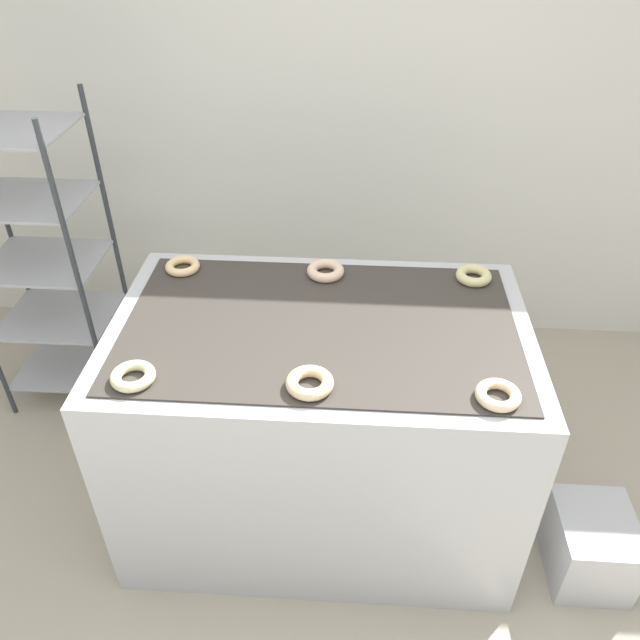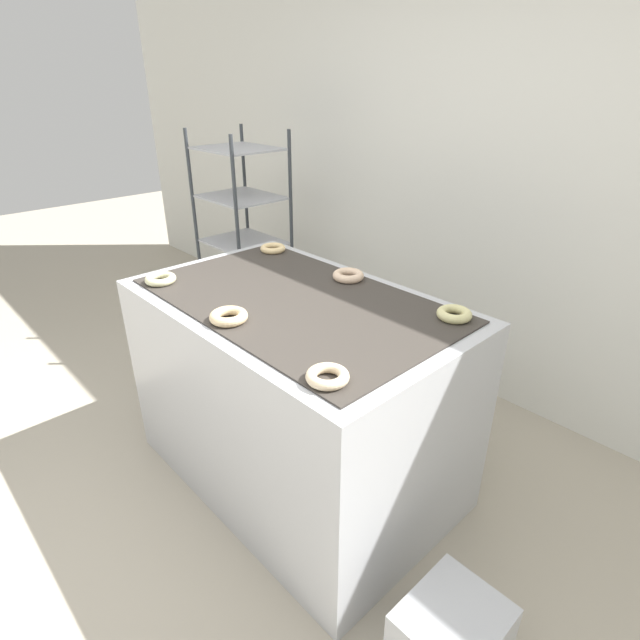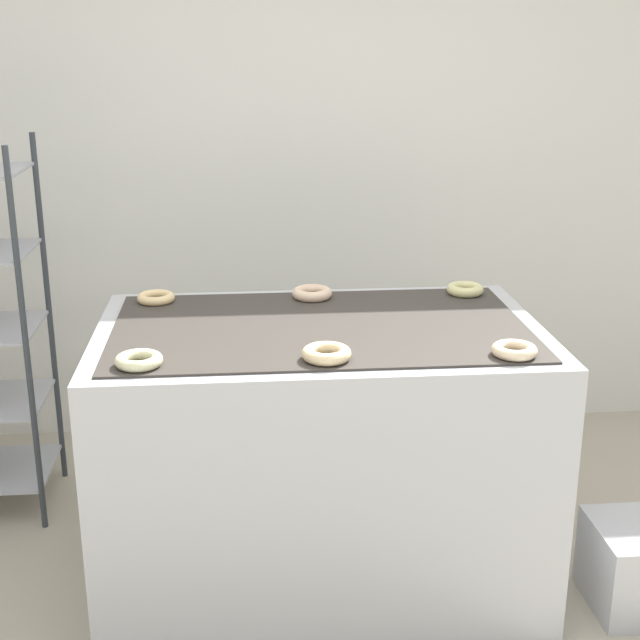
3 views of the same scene
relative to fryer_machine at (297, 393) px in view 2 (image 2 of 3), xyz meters
name	(u,v)px [view 2 (image 2 of 3)]	position (x,y,z in m)	size (l,w,h in m)	color
ground_plane	(172,553)	(0.00, -0.72, -0.49)	(14.00, 14.00, 0.00)	#B2A893
wall_back	(480,164)	(0.00, 1.40, 0.91)	(8.00, 0.05, 2.80)	silver
fryer_machine	(297,393)	(0.00, 0.00, 0.00)	(1.51, 0.95, 0.98)	#B7BABF
baking_rack_cart	(244,242)	(-1.36, 0.68, 0.29)	(0.55, 0.47, 1.55)	#33383D
donut_near_left	(161,279)	(-0.57, -0.34, 0.51)	(0.14, 0.14, 0.04)	beige
donut_near_center	(229,316)	(-0.01, -0.33, 0.51)	(0.15, 0.15, 0.04)	beige
donut_near_right	(327,376)	(0.57, -0.35, 0.51)	(0.14, 0.14, 0.04)	beige
donut_far_left	(273,248)	(-0.58, 0.34, 0.51)	(0.14, 0.14, 0.03)	#F1CF8F
donut_far_center	(348,276)	(0.00, 0.33, 0.51)	(0.15, 0.15, 0.04)	beige
donut_far_right	(454,314)	(0.58, 0.34, 0.51)	(0.14, 0.14, 0.04)	beige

